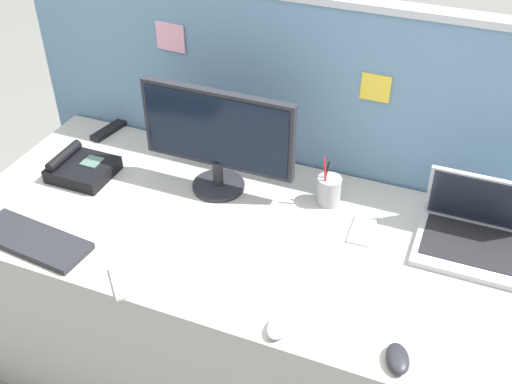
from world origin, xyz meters
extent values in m
plane|color=slate|center=(0.00, 0.00, 0.00)|extent=(10.00, 10.00, 0.00)
cube|color=#ADA89E|center=(0.00, 0.00, 0.35)|extent=(1.94, 0.84, 0.71)
cube|color=#6084A3|center=(0.00, 0.46, 0.66)|extent=(2.14, 0.06, 1.32)
cube|color=yellow|center=(0.27, 0.42, 1.07)|extent=(0.10, 0.01, 0.09)
cube|color=pink|center=(-0.48, 0.42, 1.13)|extent=(0.12, 0.01, 0.10)
cylinder|color=#232328|center=(-0.19, 0.17, 0.72)|extent=(0.19, 0.19, 0.02)
cylinder|color=#232328|center=(-0.19, 0.17, 0.77)|extent=(0.04, 0.04, 0.09)
cube|color=#232328|center=(-0.19, 0.19, 0.94)|extent=(0.54, 0.03, 0.28)
cube|color=black|center=(-0.19, 0.17, 0.94)|extent=(0.51, 0.01, 0.25)
cube|color=#B2B5BC|center=(0.68, 0.16, 0.72)|extent=(0.34, 0.28, 0.02)
cube|color=black|center=(0.68, 0.17, 0.73)|extent=(0.30, 0.21, 0.00)
cube|color=#B2B5BC|center=(0.68, 0.27, 0.83)|extent=(0.34, 0.06, 0.21)
cube|color=black|center=(0.68, 0.27, 0.83)|extent=(0.32, 0.05, 0.19)
cube|color=black|center=(-0.68, 0.06, 0.73)|extent=(0.21, 0.19, 0.05)
cube|color=#4C6B5B|center=(-0.65, 0.08, 0.76)|extent=(0.06, 0.07, 0.01)
cylinder|color=black|center=(-0.76, 0.06, 0.78)|extent=(0.04, 0.17, 0.04)
cube|color=#232328|center=(-0.61, -0.31, 0.72)|extent=(0.39, 0.18, 0.02)
ellipsoid|color=silver|center=(0.23, -0.36, 0.73)|extent=(0.07, 0.11, 0.03)
ellipsoid|color=#232328|center=(0.55, -0.34, 0.73)|extent=(0.09, 0.11, 0.03)
cylinder|color=#99999E|center=(0.19, 0.24, 0.76)|extent=(0.08, 0.08, 0.10)
cylinder|color=black|center=(0.18, 0.24, 0.81)|extent=(0.02, 0.02, 0.12)
cylinder|color=red|center=(0.18, 0.22, 0.82)|extent=(0.02, 0.01, 0.15)
cube|color=#B7BAC1|center=(-0.25, -0.36, 0.71)|extent=(0.15, 0.15, 0.01)
cube|color=silver|center=(0.34, 0.13, 0.71)|extent=(0.08, 0.16, 0.01)
cube|color=black|center=(-0.76, 0.35, 0.72)|extent=(0.08, 0.18, 0.02)
camera|label=1|loc=(0.59, -1.41, 2.01)|focal=43.22mm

